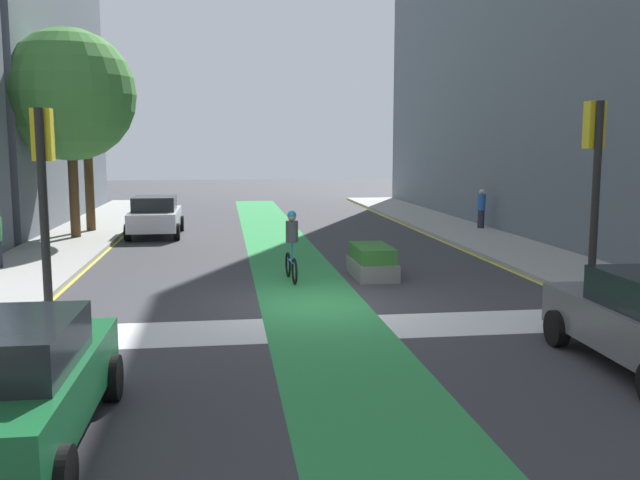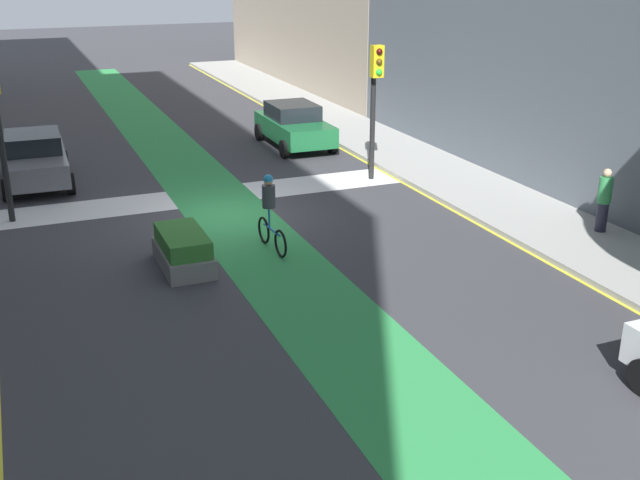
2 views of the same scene
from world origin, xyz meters
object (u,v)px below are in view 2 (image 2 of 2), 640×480
car_green_left_near (294,125)px  car_grey_right_near (35,159)px  pedestrian_sidewalk_left_a (604,200)px  traffic_signal_near_left (375,87)px  median_planter (183,250)px  cyclist_in_lane (270,211)px

car_green_left_near → car_grey_right_near: (9.12, 1.60, 0.00)m
pedestrian_sidewalk_left_a → car_grey_right_near: bearing=-38.9°
traffic_signal_near_left → median_planter: traffic_signal_near_left is taller
median_planter → traffic_signal_near_left: bearing=-145.8°
median_planter → pedestrian_sidewalk_left_a: bearing=169.0°
traffic_signal_near_left → car_green_left_near: size_ratio=0.99×
car_green_left_near → median_planter: (6.43, 10.03, -0.40)m
car_grey_right_near → median_planter: car_grey_right_near is taller
car_grey_right_near → median_planter: bearing=107.7°
traffic_signal_near_left → car_grey_right_near: (9.87, -3.55, -2.13)m
car_green_left_near → median_planter: size_ratio=2.00×
pedestrian_sidewalk_left_a → median_planter: (10.22, -1.99, -0.57)m
car_grey_right_near → pedestrian_sidewalk_left_a: 16.60m
traffic_signal_near_left → cyclist_in_lane: 7.00m
car_grey_right_near → traffic_signal_near_left: bearing=160.2°
car_green_left_near → car_grey_right_near: same height
traffic_signal_near_left → car_green_left_near: bearing=-81.8°
pedestrian_sidewalk_left_a → median_planter: bearing=-11.0°
car_grey_right_near → cyclist_in_lane: bearing=121.2°
cyclist_in_lane → pedestrian_sidewalk_left_a: cyclist_in_lane is taller
car_green_left_near → pedestrian_sidewalk_left_a: pedestrian_sidewalk_left_a is taller
traffic_signal_near_left → car_grey_right_near: traffic_signal_near_left is taller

